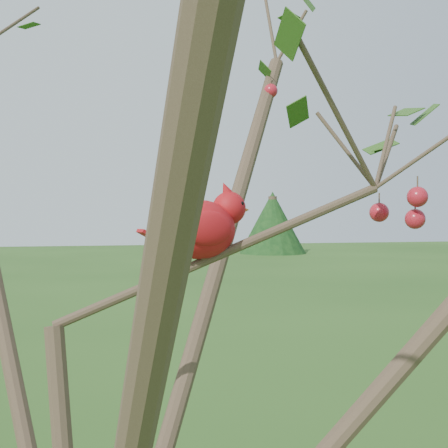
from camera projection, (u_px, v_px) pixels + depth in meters
name	position (u px, v px, depth m)	size (l,w,h in m)	color
crabapple_tree	(97.00, 232.00, 0.89)	(2.35, 2.05, 2.95)	#3F3122
cardinal	(204.00, 226.00, 1.04)	(0.23, 0.14, 0.16)	red
distant_trees	(73.00, 230.00, 24.76)	(37.47, 14.95, 3.50)	#3F3122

